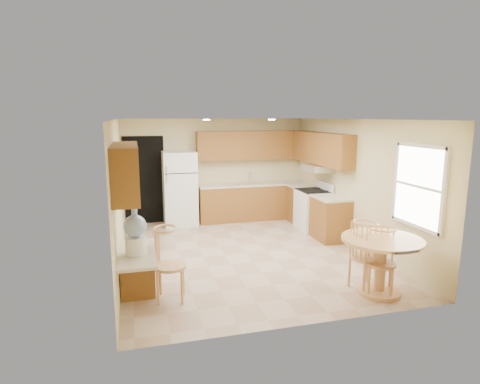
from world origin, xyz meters
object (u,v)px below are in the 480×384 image
object	(u,v)px
refrigerator	(180,189)
stove	(313,209)
chair_table_a	(371,251)
dining_table	(381,258)
water_crock	(135,234)
chair_table_b	(385,257)
chair_desk	(171,259)

from	to	relation	value
refrigerator	stove	xyz separation A→B (m)	(2.88, -1.22, -0.40)
stove	chair_table_a	world-z (taller)	stove
dining_table	chair_table_a	distance (m)	0.17
chair_table_a	water_crock	distance (m)	3.33
stove	chair_table_b	world-z (taller)	stove
chair_table_b	refrigerator	bearing A→B (deg)	-32.53
refrigerator	chair_table_b	bearing A→B (deg)	-63.40
chair_table_b	chair_desk	size ratio (longest dim) A/B	0.93
stove	chair_table_b	distance (m)	3.51
dining_table	chair_table_b	distance (m)	0.10
chair_desk	stove	bearing A→B (deg)	139.26
dining_table	water_crock	bearing A→B (deg)	172.67
chair_desk	water_crock	xyz separation A→B (m)	(-0.45, -0.07, 0.42)
dining_table	chair_desk	size ratio (longest dim) A/B	1.10
stove	water_crock	world-z (taller)	water_crock
stove	chair_table_a	size ratio (longest dim) A/B	1.06
chair_table_a	chair_table_b	size ratio (longest dim) A/B	1.07
stove	dining_table	distance (m)	3.42
refrigerator	chair_desk	xyz separation A→B (m)	(-0.60, -4.09, -0.24)
chair_desk	water_crock	distance (m)	0.62
chair_desk	water_crock	world-z (taller)	water_crock
stove	dining_table	world-z (taller)	stove
chair_table_a	chair_desk	distance (m)	2.87
refrigerator	stove	distance (m)	3.15
refrigerator	chair_table_a	bearing A→B (deg)	-63.49
chair_table_a	chair_desk	bearing A→B (deg)	-106.38
dining_table	water_crock	distance (m)	3.46
chair_table_a	refrigerator	bearing A→B (deg)	-161.79
chair_table_b	stove	bearing A→B (deg)	-67.73
chair_table_b	chair_desk	xyz separation A→B (m)	(-2.95, 0.60, 0.04)
chair_table_a	chair_table_b	world-z (taller)	chair_table_a
refrigerator	stove	world-z (taller)	refrigerator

